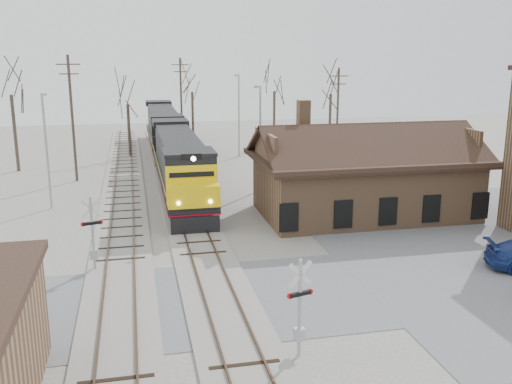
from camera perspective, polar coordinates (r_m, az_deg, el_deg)
ground at (r=26.73m, az=-3.68°, el=-10.65°), size 140.00×140.00×0.00m
road at (r=26.72m, az=-3.68°, el=-10.62°), size 60.00×9.00×0.03m
parking_lot at (r=37.06m, az=24.05°, el=-4.77°), size 22.00×26.00×0.03m
track_main at (r=40.75m, az=-6.88°, el=-1.97°), size 3.40×90.00×0.24m
track_siding at (r=40.61m, az=-13.21°, el=-2.29°), size 3.40×90.00×0.24m
depot at (r=40.22m, az=10.71°, el=1.12°), size 15.20×9.31×7.90m
locomotive_lead at (r=45.15m, az=-7.61°, el=2.83°), size 3.29×22.04×4.90m
locomotive_trailing at (r=67.16m, az=-9.24°, el=6.32°), size 3.29×22.04×4.64m
crossbuck_near at (r=21.46m, az=4.39°, el=-11.75°), size 1.07×0.36×3.80m
crossbuck_far at (r=30.51m, az=-16.01°, el=-4.29°), size 1.11×0.38×3.95m
streetlight_a at (r=43.34m, az=-20.23°, el=4.47°), size 0.25×2.04×8.30m
streetlight_b at (r=46.11m, az=0.38°, el=5.97°), size 0.25×2.04×8.53m
streetlight_c at (r=61.89m, az=-1.74°, el=8.11°), size 0.25×2.04×8.86m
utility_pole_a at (r=52.07m, az=-17.90°, el=7.19°), size 2.00×0.24×10.90m
utility_pole_b at (r=68.69m, az=-7.48°, el=8.99°), size 2.00×0.24×10.50m
utility_pole_c at (r=59.83m, az=8.15°, el=7.81°), size 2.00×0.24×9.55m
tree_a at (r=58.33m, az=-23.40°, el=10.09°), size 4.83×4.83×11.84m
tree_b at (r=63.16m, az=-12.76°, el=9.39°), size 3.79×3.79×9.29m
tree_c at (r=75.28m, az=-6.42°, el=10.70°), size 4.10×4.10×10.05m
tree_d at (r=70.28m, az=1.86°, el=10.91°), size 4.34×4.34×10.64m
tree_e at (r=64.61m, az=7.51°, el=10.65°), size 4.40×4.40×10.79m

